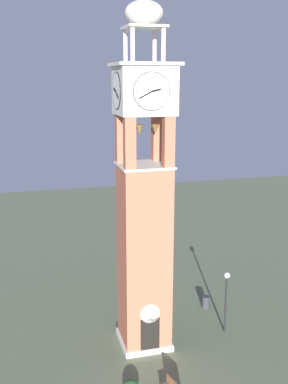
% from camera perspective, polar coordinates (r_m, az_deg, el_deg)
% --- Properties ---
extents(ground, '(80.00, 80.00, 0.00)m').
position_cam_1_polar(ground, '(28.63, 0.00, -18.16)').
color(ground, '#5B664C').
extents(clock_tower, '(3.22, 3.22, 19.24)m').
position_cam_1_polar(clock_tower, '(25.25, 0.00, -2.40)').
color(clock_tower, '#AD5B42').
rests_on(clock_tower, ground).
extents(lamp_post, '(0.36, 0.36, 3.93)m').
position_cam_1_polar(lamp_post, '(28.72, 10.21, -12.06)').
color(lamp_post, black).
rests_on(lamp_post, ground).
extents(trash_bin, '(0.52, 0.52, 0.80)m').
position_cam_1_polar(trash_bin, '(32.39, 7.68, -13.38)').
color(trash_bin, '#2D2D33').
rests_on(trash_bin, ground).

